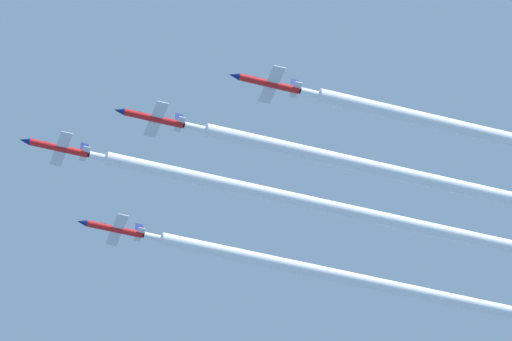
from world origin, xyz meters
The scene contains 7 objects.
jet_lead centered at (-0.36, 7.28, 196.32)m, with size 7.21×10.50×2.52m.
jet_left_wingman centered at (-11.43, -3.83, 195.33)m, with size 7.21×10.50×2.52m.
jet_right_wingman centered at (12.57, -4.58, 194.77)m, with size 7.21×10.50×2.52m.
jet_outer_left centered at (-24.54, -16.68, 193.65)m, with size 7.21×10.50×2.52m.
smoke_trail_lead centered at (-0.36, -31.38, 196.29)m, with size 2.01×67.67×2.01m.
smoke_trail_left_wingman centered at (-11.43, -51.78, 195.30)m, with size 2.01×86.28×2.01m.
smoke_trail_right_wingman centered at (12.57, -46.34, 194.75)m, with size 2.01×73.89×2.01m.
Camera 1 is at (-202.91, 42.66, 2.50)m, focal length 137.19 mm.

